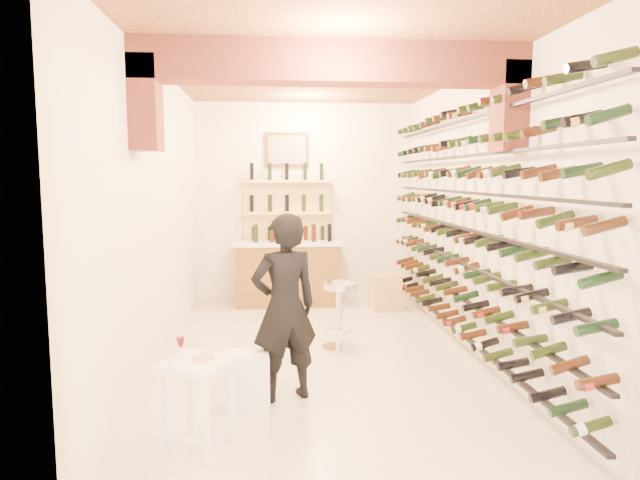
# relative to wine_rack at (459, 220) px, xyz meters

# --- Properties ---
(ground) EXTENTS (6.00, 6.00, 0.00)m
(ground) POSITION_rel_wine_rack_xyz_m (-1.53, 0.00, -1.55)
(ground) COLOR beige
(ground) RESTS_ON ground
(room_shell) EXTENTS (3.52, 6.02, 3.21)m
(room_shell) POSITION_rel_wine_rack_xyz_m (-1.53, -0.26, 0.70)
(room_shell) COLOR white
(room_shell) RESTS_ON ground
(wine_rack) EXTENTS (0.32, 5.70, 2.56)m
(wine_rack) POSITION_rel_wine_rack_xyz_m (0.00, 0.00, 0.00)
(wine_rack) COLOR black
(wine_rack) RESTS_ON ground
(back_counter) EXTENTS (1.70, 0.62, 1.29)m
(back_counter) POSITION_rel_wine_rack_xyz_m (-1.83, 2.65, -1.02)
(back_counter) COLOR brown
(back_counter) RESTS_ON ground
(back_shelving) EXTENTS (1.40, 0.31, 2.73)m
(back_shelving) POSITION_rel_wine_rack_xyz_m (-1.83, 2.89, -0.38)
(back_shelving) COLOR #E4C380
(back_shelving) RESTS_ON ground
(tasting_table) EXTENTS (0.62, 0.62, 0.82)m
(tasting_table) POSITION_rel_wine_rack_xyz_m (-2.64, -2.00, -0.99)
(tasting_table) COLOR white
(tasting_table) RESTS_ON ground
(white_stool) EXTENTS (0.40, 0.40, 0.48)m
(white_stool) POSITION_rel_wine_rack_xyz_m (-2.31, -1.26, -1.31)
(white_stool) COLOR white
(white_stool) RESTS_ON ground
(person) EXTENTS (0.72, 0.59, 1.70)m
(person) POSITION_rel_wine_rack_xyz_m (-1.98, -1.10, -0.70)
(person) COLOR black
(person) RESTS_ON ground
(chrome_barstool) EXTENTS (0.41, 0.41, 0.80)m
(chrome_barstool) POSITION_rel_wine_rack_xyz_m (-1.31, 0.30, -1.09)
(chrome_barstool) COLOR silver
(chrome_barstool) RESTS_ON ground
(crate_lower) EXTENTS (0.54, 0.42, 0.29)m
(crate_lower) POSITION_rel_wine_rack_xyz_m (-0.35, 2.20, -1.40)
(crate_lower) COLOR tan
(crate_lower) RESTS_ON ground
(crate_upper) EXTENTS (0.44, 0.31, 0.25)m
(crate_upper) POSITION_rel_wine_rack_xyz_m (-0.35, 2.20, -1.13)
(crate_upper) COLOR tan
(crate_upper) RESTS_ON crate_lower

